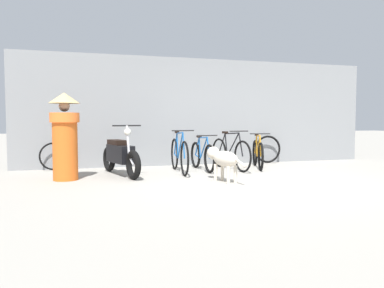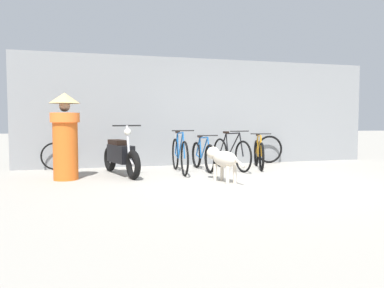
{
  "view_description": "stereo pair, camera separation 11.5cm",
  "coord_description": "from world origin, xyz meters",
  "px_view_note": "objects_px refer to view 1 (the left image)",
  "views": [
    {
      "loc": [
        -2.96,
        -6.18,
        1.1
      ],
      "look_at": [
        -0.89,
        0.93,
        0.65
      ],
      "focal_mm": 35.0,
      "sensor_mm": 36.0,
      "label": 1
    },
    {
      "loc": [
        -2.85,
        -6.21,
        1.1
      ],
      "look_at": [
        -0.89,
        0.93,
        0.65
      ],
      "focal_mm": 35.0,
      "sensor_mm": 36.0,
      "label": 2
    }
  ],
  "objects_px": {
    "person_in_robes": "(65,134)",
    "spare_tire_right": "(54,156)",
    "spare_tire_left": "(268,149)",
    "bicycle_0": "(179,155)",
    "motorcycle": "(120,156)",
    "bicycle_2": "(230,153)",
    "bicycle_3": "(258,154)",
    "bicycle_1": "(202,156)",
    "stray_dog": "(223,159)"
  },
  "relations": [
    {
      "from": "bicycle_0",
      "to": "bicycle_2",
      "type": "relative_size",
      "value": 1.02
    },
    {
      "from": "bicycle_2",
      "to": "bicycle_3",
      "type": "xyz_separation_m",
      "value": [
        0.72,
        0.05,
        -0.03
      ]
    },
    {
      "from": "bicycle_0",
      "to": "spare_tire_left",
      "type": "bearing_deg",
      "value": 115.86
    },
    {
      "from": "bicycle_1",
      "to": "bicycle_3",
      "type": "distance_m",
      "value": 1.38
    },
    {
      "from": "motorcycle",
      "to": "stray_dog",
      "type": "bearing_deg",
      "value": 36.38
    },
    {
      "from": "spare_tire_left",
      "to": "person_in_robes",
      "type": "bearing_deg",
      "value": -162.95
    },
    {
      "from": "bicycle_3",
      "to": "stray_dog",
      "type": "bearing_deg",
      "value": -24.09
    },
    {
      "from": "bicycle_0",
      "to": "stray_dog",
      "type": "distance_m",
      "value": 1.47
    },
    {
      "from": "bicycle_1",
      "to": "stray_dog",
      "type": "bearing_deg",
      "value": -5.61
    },
    {
      "from": "bicycle_0",
      "to": "bicycle_1",
      "type": "height_order",
      "value": "bicycle_0"
    },
    {
      "from": "bicycle_3",
      "to": "spare_tire_right",
      "type": "relative_size",
      "value": 2.47
    },
    {
      "from": "bicycle_2",
      "to": "spare_tire_right",
      "type": "distance_m",
      "value": 3.98
    },
    {
      "from": "bicycle_2",
      "to": "spare_tire_left",
      "type": "bearing_deg",
      "value": 115.94
    },
    {
      "from": "bicycle_1",
      "to": "spare_tire_right",
      "type": "xyz_separation_m",
      "value": [
        -3.2,
        0.95,
        -0.01
      ]
    },
    {
      "from": "bicycle_3",
      "to": "person_in_robes",
      "type": "bearing_deg",
      "value": -63.11
    },
    {
      "from": "bicycle_3",
      "to": "spare_tire_left",
      "type": "bearing_deg",
      "value": 159.29
    },
    {
      "from": "spare_tire_right",
      "to": "motorcycle",
      "type": "bearing_deg",
      "value": -41.63
    },
    {
      "from": "bicycle_1",
      "to": "spare_tire_left",
      "type": "relative_size",
      "value": 2.16
    },
    {
      "from": "spare_tire_right",
      "to": "bicycle_2",
      "type": "bearing_deg",
      "value": -14.11
    },
    {
      "from": "stray_dog",
      "to": "spare_tire_right",
      "type": "xyz_separation_m",
      "value": [
        -3.08,
        2.55,
        -0.11
      ]
    },
    {
      "from": "bicycle_0",
      "to": "spare_tire_right",
      "type": "relative_size",
      "value": 2.87
    },
    {
      "from": "bicycle_2",
      "to": "motorcycle",
      "type": "relative_size",
      "value": 0.94
    },
    {
      "from": "bicycle_2",
      "to": "spare_tire_right",
      "type": "bearing_deg",
      "value": -111.51
    },
    {
      "from": "bicycle_1",
      "to": "person_in_robes",
      "type": "bearing_deg",
      "value": -79.58
    },
    {
      "from": "motorcycle",
      "to": "bicycle_3",
      "type": "bearing_deg",
      "value": 79.62
    },
    {
      "from": "spare_tire_left",
      "to": "motorcycle",
      "type": "bearing_deg",
      "value": -163.19
    },
    {
      "from": "person_in_robes",
      "to": "spare_tire_right",
      "type": "distance_m",
      "value": 1.67
    },
    {
      "from": "spare_tire_right",
      "to": "bicycle_1",
      "type": "bearing_deg",
      "value": -16.51
    },
    {
      "from": "bicycle_1",
      "to": "motorcycle",
      "type": "relative_size",
      "value": 0.84
    },
    {
      "from": "bicycle_3",
      "to": "stray_dog",
      "type": "relative_size",
      "value": 1.4
    },
    {
      "from": "spare_tire_right",
      "to": "bicycle_0",
      "type": "bearing_deg",
      "value": -23.8
    },
    {
      "from": "person_in_robes",
      "to": "spare_tire_left",
      "type": "bearing_deg",
      "value": -128.45
    },
    {
      "from": "bicycle_0",
      "to": "bicycle_2",
      "type": "xyz_separation_m",
      "value": [
        1.25,
        0.18,
        -0.01
      ]
    },
    {
      "from": "bicycle_2",
      "to": "motorcycle",
      "type": "bearing_deg",
      "value": -91.95
    },
    {
      "from": "person_in_robes",
      "to": "bicycle_3",
      "type": "bearing_deg",
      "value": -137.08
    },
    {
      "from": "bicycle_3",
      "to": "motorcycle",
      "type": "bearing_deg",
      "value": -66.33
    },
    {
      "from": "bicycle_1",
      "to": "spare_tire_right",
      "type": "distance_m",
      "value": 3.33
    },
    {
      "from": "bicycle_1",
      "to": "bicycle_3",
      "type": "xyz_separation_m",
      "value": [
        1.38,
        0.03,
        0.01
      ]
    },
    {
      "from": "spare_tire_left",
      "to": "bicycle_0",
      "type": "bearing_deg",
      "value": -157.15
    },
    {
      "from": "motorcycle",
      "to": "person_in_robes",
      "type": "height_order",
      "value": "person_in_robes"
    },
    {
      "from": "bicycle_2",
      "to": "person_in_robes",
      "type": "bearing_deg",
      "value": -88.16
    },
    {
      "from": "bicycle_0",
      "to": "bicycle_3",
      "type": "distance_m",
      "value": 1.98
    },
    {
      "from": "person_in_robes",
      "to": "spare_tire_right",
      "type": "xyz_separation_m",
      "value": [
        -0.32,
        1.55,
        -0.55
      ]
    },
    {
      "from": "motorcycle",
      "to": "spare_tire_left",
      "type": "xyz_separation_m",
      "value": [
        3.95,
        1.19,
        -0.04
      ]
    },
    {
      "from": "motorcycle",
      "to": "stray_dog",
      "type": "xyz_separation_m",
      "value": [
        1.72,
        -1.34,
        0.02
      ]
    },
    {
      "from": "spare_tire_left",
      "to": "spare_tire_right",
      "type": "height_order",
      "value": "spare_tire_left"
    },
    {
      "from": "bicycle_2",
      "to": "spare_tire_right",
      "type": "height_order",
      "value": "bicycle_2"
    },
    {
      "from": "bicycle_1",
      "to": "spare_tire_right",
      "type": "relative_size",
      "value": 2.49
    },
    {
      "from": "bicycle_3",
      "to": "motorcycle",
      "type": "relative_size",
      "value": 0.83
    },
    {
      "from": "bicycle_2",
      "to": "bicycle_3",
      "type": "distance_m",
      "value": 0.72
    }
  ]
}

